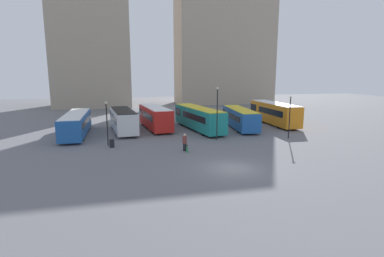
% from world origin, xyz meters
% --- Properties ---
extents(ground_plane, '(160.00, 160.00, 0.00)m').
position_xyz_m(ground_plane, '(0.00, 0.00, 0.00)').
color(ground_plane, slate).
extents(building_block_left, '(17.03, 15.05, 38.84)m').
position_xyz_m(building_block_left, '(-14.52, 54.27, 19.42)').
color(building_block_left, tan).
rests_on(building_block_left, ground_plane).
extents(building_block_right, '(24.79, 10.65, 29.32)m').
position_xyz_m(building_block_right, '(18.40, 54.27, 14.66)').
color(building_block_right, tan).
rests_on(building_block_right, ground_plane).
extents(bus_0, '(2.65, 11.99, 2.76)m').
position_xyz_m(bus_0, '(-14.26, 17.60, 1.51)').
color(bus_0, '#1E56A3').
rests_on(bus_0, ground_plane).
extents(bus_1, '(3.58, 9.77, 2.98)m').
position_xyz_m(bus_1, '(-8.43, 18.31, 1.62)').
color(bus_1, silver).
rests_on(bus_1, ground_plane).
extents(bus_2, '(3.74, 10.31, 3.11)m').
position_xyz_m(bus_2, '(-4.03, 19.74, 1.69)').
color(bus_2, red).
rests_on(bus_2, ground_plane).
extents(bus_3, '(4.25, 12.72, 3.11)m').
position_xyz_m(bus_3, '(1.71, 17.59, 1.70)').
color(bus_3, '#19847F').
rests_on(bus_3, ground_plane).
extents(bus_4, '(3.81, 11.21, 2.79)m').
position_xyz_m(bus_4, '(7.79, 17.40, 1.52)').
color(bus_4, '#1E56A3').
rests_on(bus_4, ground_plane).
extents(bus_5, '(2.90, 12.19, 3.29)m').
position_xyz_m(bus_5, '(14.26, 19.41, 1.79)').
color(bus_5, orange).
rests_on(bus_5, ground_plane).
extents(traveler, '(0.56, 0.56, 1.78)m').
position_xyz_m(traveler, '(-2.65, 6.48, 1.06)').
color(traveler, black).
rests_on(traveler, ground_plane).
extents(suitcase, '(0.25, 0.39, 0.80)m').
position_xyz_m(suitcase, '(-2.52, 5.98, 0.28)').
color(suitcase, '#28844C').
rests_on(suitcase, ground_plane).
extents(lamp_post_0, '(0.28, 0.28, 4.78)m').
position_xyz_m(lamp_post_0, '(-10.22, 10.66, 2.87)').
color(lamp_post_0, black).
rests_on(lamp_post_0, ground_plane).
extents(lamp_post_1, '(0.28, 0.28, 6.16)m').
position_xyz_m(lamp_post_1, '(2.10, 10.54, 3.59)').
color(lamp_post_1, black).
rests_on(lamp_post_1, ground_plane).
extents(lamp_post_2, '(0.28, 0.28, 5.11)m').
position_xyz_m(lamp_post_2, '(10.80, 9.41, 3.04)').
color(lamp_post_2, black).
rests_on(lamp_post_2, ground_plane).
extents(trash_bin, '(0.52, 0.52, 0.85)m').
position_xyz_m(trash_bin, '(-9.80, 9.81, 0.42)').
color(trash_bin, black).
rests_on(trash_bin, ground_plane).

